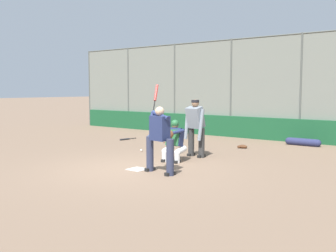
# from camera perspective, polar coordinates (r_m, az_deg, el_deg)

# --- Properties ---
(ground_plane) EXTENTS (160.00, 160.00, 0.00)m
(ground_plane) POSITION_cam_1_polar(r_m,az_deg,el_deg) (10.09, -4.46, -6.30)
(ground_plane) COLOR #7A604C
(home_plate_marker) EXTENTS (0.43, 0.43, 0.01)m
(home_plate_marker) POSITION_cam_1_polar(r_m,az_deg,el_deg) (10.09, -4.46, -6.27)
(home_plate_marker) COLOR white
(home_plate_marker) RESTS_ON ground_plane
(backstop_fence) EXTENTS (21.05, 0.08, 4.17)m
(backstop_fence) POSITION_cam_1_polar(r_m,az_deg,el_deg) (16.45, 13.75, 5.69)
(backstop_fence) COLOR #515651
(backstop_fence) RESTS_ON ground_plane
(padding_wall) EXTENTS (20.55, 0.18, 0.89)m
(padding_wall) POSITION_cam_1_polar(r_m,az_deg,el_deg) (16.43, 13.48, -0.35)
(padding_wall) COLOR #19512D
(padding_wall) RESTS_ON ground_plane
(bleachers_beyond) EXTENTS (14.68, 2.50, 1.48)m
(bleachers_beyond) POSITION_cam_1_polar(r_m,az_deg,el_deg) (18.95, 15.69, 0.46)
(bleachers_beyond) COLOR slate
(bleachers_beyond) RESTS_ON ground_plane
(batter_at_plate) EXTENTS (0.95, 0.73, 2.16)m
(batter_at_plate) POSITION_cam_1_polar(r_m,az_deg,el_deg) (9.49, -1.23, -1.62)
(batter_at_plate) COLOR #2D334C
(batter_at_plate) RESTS_ON ground_plane
(catcher_behind_plate) EXTENTS (0.65, 0.76, 1.18)m
(catcher_behind_plate) POSITION_cam_1_polar(r_m,az_deg,el_deg) (11.06, 0.84, -2.04)
(catcher_behind_plate) COLOR silver
(catcher_behind_plate) RESTS_ON ground_plane
(umpire_home) EXTENTS (0.70, 0.47, 1.73)m
(umpire_home) POSITION_cam_1_polar(r_m,az_deg,el_deg) (11.81, 4.00, -0.03)
(umpire_home) COLOR #333333
(umpire_home) RESTS_ON ground_plane
(spare_bat_near_backstop) EXTENTS (0.81, 0.40, 0.07)m
(spare_bat_near_backstop) POSITION_cam_1_polar(r_m,az_deg,el_deg) (16.21, 0.71, -1.75)
(spare_bat_near_backstop) COLOR black
(spare_bat_near_backstop) RESTS_ON ground_plane
(spare_bat_by_padding) EXTENTS (0.53, 0.76, 0.07)m
(spare_bat_by_padding) POSITION_cam_1_polar(r_m,az_deg,el_deg) (16.90, -2.84, -1.46)
(spare_bat_by_padding) COLOR black
(spare_bat_by_padding) RESTS_ON ground_plane
(spare_bat_third_base_side) EXTENTS (0.18, 0.81, 0.07)m
(spare_bat_third_base_side) POSITION_cam_1_polar(r_m,az_deg,el_deg) (15.93, -6.12, -1.90)
(spare_bat_third_base_side) COLOR black
(spare_bat_third_base_side) RESTS_ON ground_plane
(fielding_glove_on_dirt) EXTENTS (0.33, 0.25, 0.12)m
(fielding_glove_on_dirt) POSITION_cam_1_polar(r_m,az_deg,el_deg) (13.85, 10.73, -2.95)
(fielding_glove_on_dirt) COLOR #56331E
(fielding_glove_on_dirt) RESTS_ON ground_plane
(baseball_loose) EXTENTS (0.07, 0.07, 0.07)m
(baseball_loose) POSITION_cam_1_polar(r_m,az_deg,el_deg) (12.94, -3.91, -3.54)
(baseball_loose) COLOR white
(baseball_loose) RESTS_ON ground_plane
(equipment_bag_dugout_side) EXTENTS (1.29, 0.27, 0.27)m
(equipment_bag_dugout_side) POSITION_cam_1_polar(r_m,az_deg,el_deg) (15.05, 18.99, -2.21)
(equipment_bag_dugout_side) COLOR navy
(equipment_bag_dugout_side) RESTS_ON ground_plane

